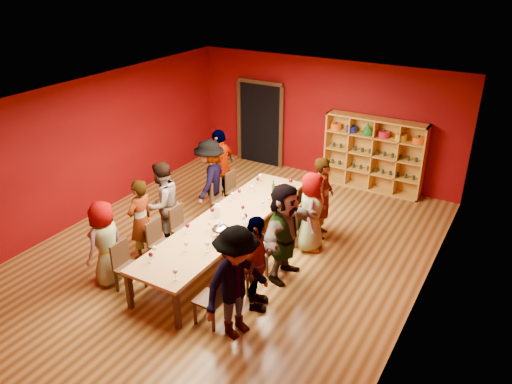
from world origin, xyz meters
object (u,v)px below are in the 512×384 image
shelving_unit (374,151)px  person_left_4 (221,168)px  spittoon_bowl (221,230)px  person_left_2 (162,204)px  person_right_4 (323,198)px  chair_person_left_3 (220,199)px  chair_person_left_4 (235,189)px  chair_person_right_0 (214,297)px  chair_person_right_1 (238,275)px  chair_person_left_0 (126,264)px  chair_person_right_2 (267,247)px  wine_bottle (273,188)px  chair_person_right_3 (294,221)px  tasting_table (227,222)px  person_right_1 (256,264)px  person_left_3 (210,180)px  person_right_0 (237,283)px  person_right_2 (284,232)px  person_right_3 (311,212)px  chair_person_left_2 (181,226)px  chair_person_right_4 (307,210)px  chair_person_left_1 (159,241)px  person_left_0 (105,243)px

shelving_unit → person_left_4: bearing=-135.5°
spittoon_bowl → person_left_4: bearing=123.7°
person_left_2 → person_right_4: (2.60, 1.83, -0.00)m
chair_person_left_3 → chair_person_left_4: (0.00, 0.58, 0.00)m
chair_person_right_0 → chair_person_right_1: size_ratio=1.00×
chair_person_left_0 → person_left_4: size_ratio=0.49×
chair_person_right_2 → wine_bottle: (-0.73, 1.58, 0.36)m
person_left_4 → chair_person_right_3: bearing=68.6°
person_left_2 → person_left_4: size_ratio=0.94×
tasting_table → chair_person_left_3: bearing=129.3°
chair_person_left_3 → person_right_1: bearing=-45.7°
chair_person_left_4 → spittoon_bowl: bearing=-63.6°
person_left_3 → person_right_1: size_ratio=1.06×
person_right_0 → chair_person_right_1: person_right_0 is taller
chair_person_right_1 → person_right_2: bearing=71.3°
chair_person_right_3 → person_right_4: size_ratio=0.52×
shelving_unit → person_right_2: bearing=-91.9°
person_left_4 → chair_person_right_2: size_ratio=2.05×
person_right_0 → spittoon_bowl: (-1.16, 1.31, -0.09)m
person_left_3 → person_right_3: person_left_3 is taller
chair_person_left_0 → chair_person_left_3: size_ratio=1.00×
chair_person_left_4 → chair_person_right_2: (1.82, -1.79, 0.00)m
person_right_1 → person_right_2: (-0.00, 1.00, 0.07)m
chair_person_left_2 → person_right_2: size_ratio=0.49×
chair_person_right_4 → chair_person_left_3: bearing=-165.5°
chair_person_left_0 → person_right_0: person_right_0 is taller
chair_person_left_1 → chair_person_left_3: size_ratio=1.00×
chair_person_left_0 → chair_person_right_0: bearing=-0.2°
chair_person_left_2 → person_right_4: (2.16, 1.83, 0.36)m
chair_person_right_1 → chair_person_left_4: bearing=123.1°
chair_person_left_0 → person_left_2: person_left_2 is taller
chair_person_left_4 → person_right_2: person_right_2 is taller
chair_person_right_4 → person_left_3: bearing=-167.2°
chair_person_left_1 → person_left_2: person_left_2 is taller
chair_person_left_3 → wine_bottle: wine_bottle is taller
chair_person_left_2 → wine_bottle: size_ratio=3.21×
shelving_unit → person_left_3: shelving_unit is taller
chair_person_right_0 → chair_person_right_3: size_ratio=1.00×
shelving_unit → chair_person_right_2: shelving_unit is taller
shelving_unit → person_right_1: bearing=-91.5°
chair_person_left_0 → person_left_3: person_left_3 is taller
chair_person_left_1 → person_right_4: 3.31m
chair_person_left_2 → chair_person_right_3: 2.21m
person_left_3 → chair_person_right_0: size_ratio=1.99×
chair_person_right_3 → person_right_3: (0.35, 0.00, 0.31)m
chair_person_left_4 → shelving_unit: bearing=48.7°
person_right_2 → person_right_4: (0.00, 1.68, -0.05)m
person_left_0 → chair_person_left_2: size_ratio=1.75×
chair_person_right_1 → person_right_4: bearing=82.8°
chair_person_right_3 → person_right_4: bearing=59.7°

